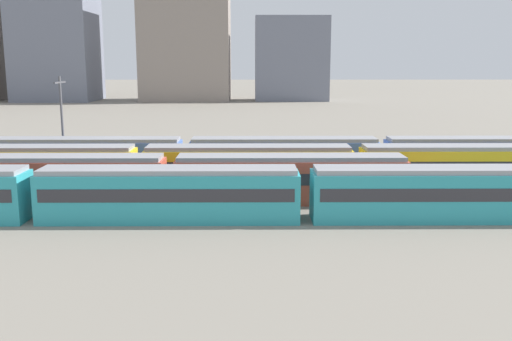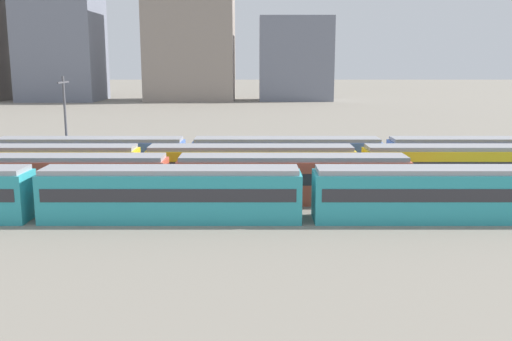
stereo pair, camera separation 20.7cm
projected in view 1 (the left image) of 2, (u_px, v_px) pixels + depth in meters
name	position (u px, v px, depth m)	size (l,w,h in m)	color
train_track_0	(169.00, 194.00, 39.68)	(93.60, 3.06, 3.75)	teal
train_track_1	(49.00, 179.00, 44.70)	(55.80, 3.06, 3.75)	#BC4C38
train_track_2	(356.00, 166.00, 50.02)	(112.50, 3.06, 3.75)	yellow
train_track_3	(186.00, 157.00, 54.99)	(74.70, 3.06, 3.75)	#4C70BC
catenary_pole_1	(62.00, 119.00, 57.14)	(0.24, 3.20, 9.49)	#4C4C51
distant_building_1	(55.00, 15.00, 157.25)	(21.13, 19.53, 46.68)	slate
distant_building_2	(186.00, 40.00, 158.80)	(24.35, 17.81, 33.38)	gray
distant_building_3	(291.00, 59.00, 160.03)	(20.23, 12.58, 23.02)	slate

